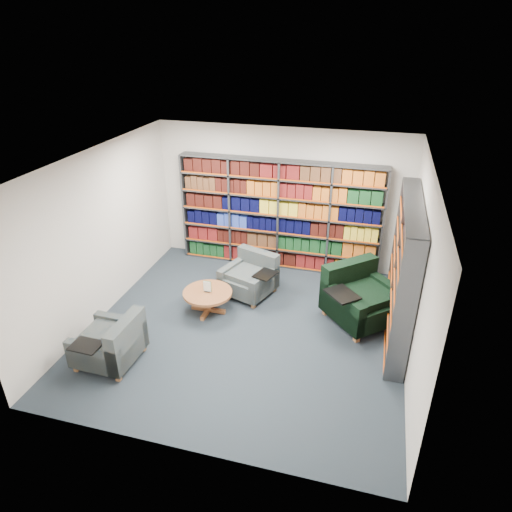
% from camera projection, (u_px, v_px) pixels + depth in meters
% --- Properties ---
extents(room_shell, '(5.02, 5.02, 2.82)m').
position_uv_depth(room_shell, '(246.00, 253.00, 6.89)').
color(room_shell, '#1A252E').
rests_on(room_shell, ground).
extents(bookshelf_back, '(4.00, 0.28, 2.20)m').
position_uv_depth(bookshelf_back, '(279.00, 215.00, 9.04)').
color(bookshelf_back, '#47494F').
rests_on(bookshelf_back, ground).
extents(bookshelf_right, '(0.28, 2.50, 2.20)m').
position_uv_depth(bookshelf_right, '(403.00, 271.00, 7.00)').
color(bookshelf_right, '#47494F').
rests_on(bookshelf_right, ground).
extents(chair_teal_left, '(1.11, 1.06, 0.76)m').
position_uv_depth(chair_teal_left, '(251.00, 277.00, 8.43)').
color(chair_teal_left, '#021935').
rests_on(chair_teal_left, ground).
extents(chair_green_right, '(1.46, 1.46, 0.94)m').
position_uv_depth(chair_green_right, '(359.00, 298.00, 7.65)').
color(chair_green_right, black).
rests_on(chair_green_right, ground).
extents(chair_teal_front, '(0.87, 1.00, 0.77)m').
position_uv_depth(chair_teal_front, '(113.00, 345.00, 6.66)').
color(chair_teal_front, '#021935').
rests_on(chair_teal_front, ground).
extents(coffee_table, '(0.85, 0.85, 0.59)m').
position_uv_depth(coffee_table, '(208.00, 296.00, 7.84)').
color(coffee_table, '#985B33').
rests_on(coffee_table, ground).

